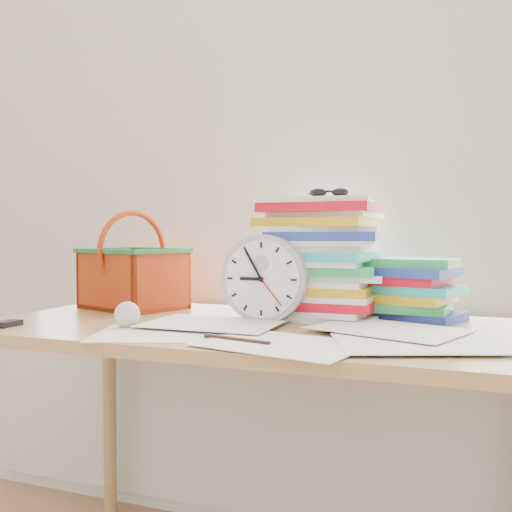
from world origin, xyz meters
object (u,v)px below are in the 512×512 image
at_px(clock, 265,278).
at_px(book_stack, 408,289).
at_px(basket, 133,261).
at_px(paper_stack, 320,258).
at_px(desk, 254,353).

bearing_deg(clock, book_stack, 27.24).
relative_size(clock, basket, 0.77).
bearing_deg(basket, paper_stack, 21.08).
height_order(desk, paper_stack, paper_stack).
xyz_separation_m(desk, clock, (0.01, 0.05, 0.19)).
relative_size(desk, paper_stack, 4.26).
distance_m(paper_stack, book_stack, 0.25).
bearing_deg(paper_stack, clock, -129.34).
height_order(desk, basket, basket).
bearing_deg(desk, clock, 74.75).
xyz_separation_m(desk, book_stack, (0.36, 0.22, 0.16)).
bearing_deg(paper_stack, basket, -178.46).
xyz_separation_m(book_stack, basket, (-0.83, -0.06, 0.07)).
relative_size(paper_stack, clock, 1.43).
distance_m(desk, clock, 0.20).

